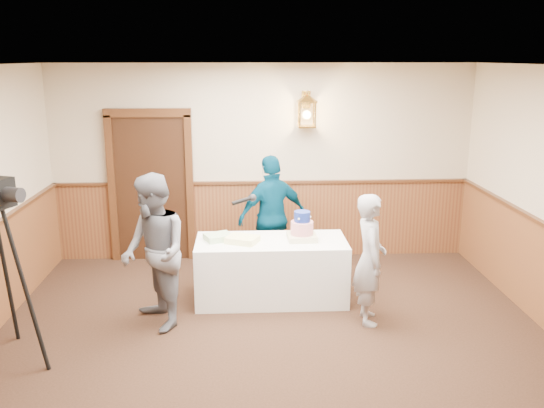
{
  "coord_description": "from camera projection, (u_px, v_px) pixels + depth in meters",
  "views": [
    {
      "loc": [
        -0.28,
        -4.64,
        2.88
      ],
      "look_at": [
        0.04,
        1.7,
        1.25
      ],
      "focal_mm": 38.0,
      "sensor_mm": 36.0,
      "label": 1
    }
  ],
  "objects": [
    {
      "name": "ground",
      "position": [
        277.0,
        384.0,
        5.22
      ],
      "size": [
        7.0,
        7.0,
        0.0
      ],
      "primitive_type": "plane",
      "color": "black",
      "rests_on": "ground"
    },
    {
      "name": "sheet_cake_yellow",
      "position": [
        242.0,
        239.0,
        6.79
      ],
      "size": [
        0.43,
        0.39,
        0.07
      ],
      "primitive_type": "cube",
      "rotation": [
        0.0,
        0.0,
        -0.42
      ],
      "color": "#FFFB98",
      "rests_on": "display_table"
    },
    {
      "name": "room_shell",
      "position": [
        269.0,
        209.0,
        5.28
      ],
      "size": [
        6.02,
        7.02,
        2.81
      ],
      "color": "#C9B397",
      "rests_on": "ground"
    },
    {
      "name": "display_table",
      "position": [
        271.0,
        270.0,
        6.97
      ],
      "size": [
        1.8,
        0.8,
        0.75
      ],
      "primitive_type": "cube",
      "color": "white",
      "rests_on": "ground"
    },
    {
      "name": "tiered_cake",
      "position": [
        302.0,
        229.0,
        6.87
      ],
      "size": [
        0.35,
        0.35,
        0.35
      ],
      "rotation": [
        0.0,
        0.0,
        0.04
      ],
      "color": "beige",
      "rests_on": "display_table"
    },
    {
      "name": "sheet_cake_green",
      "position": [
        218.0,
        237.0,
        6.88
      ],
      "size": [
        0.39,
        0.35,
        0.07
      ],
      "primitive_type": "cube",
      "rotation": [
        0.0,
        0.0,
        0.42
      ],
      "color": "#98C78D",
      "rests_on": "display_table"
    },
    {
      "name": "baker",
      "position": [
        370.0,
        259.0,
        6.29
      ],
      "size": [
        0.37,
        0.55,
        1.47
      ],
      "primitive_type": "imported",
      "rotation": [
        0.0,
        0.0,
        1.53
      ],
      "color": "#98989E",
      "rests_on": "ground"
    },
    {
      "name": "interviewer",
      "position": [
        154.0,
        253.0,
        6.14
      ],
      "size": [
        1.58,
        1.03,
        1.7
      ],
      "rotation": [
        0.0,
        0.0,
        -1.1
      ],
      "color": "slate",
      "rests_on": "ground"
    },
    {
      "name": "assistant_p",
      "position": [
        272.0,
        217.0,
        7.61
      ],
      "size": [
        1.05,
        0.74,
        1.65
      ],
      "primitive_type": "imported",
      "rotation": [
        0.0,
        0.0,
        3.54
      ],
      "color": "#033650",
      "rests_on": "ground"
    }
  ]
}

